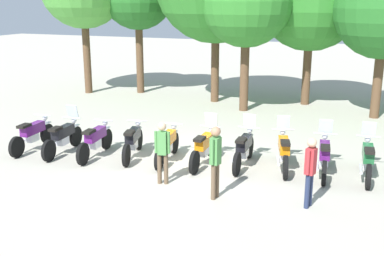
# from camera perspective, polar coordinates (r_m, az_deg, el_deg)

# --- Properties ---
(ground_plane) EXTENTS (80.00, 80.00, 0.00)m
(ground_plane) POSITION_cam_1_polar(r_m,az_deg,el_deg) (13.65, -0.76, -4.17)
(ground_plane) COLOR #ADA899
(motorcycle_0) EXTENTS (0.62, 2.19, 0.99)m
(motorcycle_0) POSITION_cam_1_polar(r_m,az_deg,el_deg) (15.46, -18.62, -0.68)
(motorcycle_0) COLOR black
(motorcycle_0) RESTS_ON ground_plane
(motorcycle_1) EXTENTS (0.62, 2.19, 1.37)m
(motorcycle_1) POSITION_cam_1_polar(r_m,az_deg,el_deg) (14.86, -15.24, -0.99)
(motorcycle_1) COLOR black
(motorcycle_1) RESTS_ON ground_plane
(motorcycle_2) EXTENTS (0.62, 2.19, 0.99)m
(motorcycle_2) POSITION_cam_1_polar(r_m,az_deg,el_deg) (14.32, -11.55, -1.42)
(motorcycle_2) COLOR black
(motorcycle_2) RESTS_ON ground_plane
(motorcycle_3) EXTENTS (0.77, 2.15, 0.99)m
(motorcycle_3) POSITION_cam_1_polar(r_m,az_deg,el_deg) (14.06, -7.13, -1.54)
(motorcycle_3) COLOR black
(motorcycle_3) RESTS_ON ground_plane
(motorcycle_4) EXTENTS (0.62, 2.18, 0.99)m
(motorcycle_4) POSITION_cam_1_polar(r_m,az_deg,el_deg) (13.65, -2.98, -1.96)
(motorcycle_4) COLOR black
(motorcycle_4) RESTS_ON ground_plane
(motorcycle_5) EXTENTS (0.62, 2.19, 1.37)m
(motorcycle_5) POSITION_cam_1_polar(r_m,az_deg,el_deg) (13.35, 1.47, -2.27)
(motorcycle_5) COLOR black
(motorcycle_5) RESTS_ON ground_plane
(motorcycle_6) EXTENTS (0.62, 2.19, 1.37)m
(motorcycle_6) POSITION_cam_1_polar(r_m,az_deg,el_deg) (13.31, 6.28, -2.42)
(motorcycle_6) COLOR black
(motorcycle_6) RESTS_ON ground_plane
(motorcycle_7) EXTENTS (0.78, 2.14, 1.37)m
(motorcycle_7) POSITION_cam_1_polar(r_m,az_deg,el_deg) (13.26, 10.96, -2.68)
(motorcycle_7) COLOR black
(motorcycle_7) RESTS_ON ground_plane
(motorcycle_8) EXTENTS (0.62, 2.19, 1.37)m
(motorcycle_8) POSITION_cam_1_polar(r_m,az_deg,el_deg) (13.09, 15.61, -3.21)
(motorcycle_8) COLOR black
(motorcycle_8) RESTS_ON ground_plane
(motorcycle_9) EXTENTS (0.62, 2.19, 1.37)m
(motorcycle_9) POSITION_cam_1_polar(r_m,az_deg,el_deg) (13.19, 20.36, -3.49)
(motorcycle_9) COLOR black
(motorcycle_9) RESTS_ON ground_plane
(person_0) EXTENTS (0.26, 0.41, 1.63)m
(person_0) POSITION_cam_1_polar(r_m,az_deg,el_deg) (10.82, 14.05, -4.61)
(person_0) COLOR #232D4C
(person_0) RESTS_ON ground_plane
(person_1) EXTENTS (0.27, 0.41, 1.75)m
(person_1) POSITION_cam_1_polar(r_m,az_deg,el_deg) (10.94, 2.84, -3.46)
(person_1) COLOR brown
(person_1) RESTS_ON ground_plane
(person_2) EXTENTS (0.41, 0.25, 1.62)m
(person_2) POSITION_cam_1_polar(r_m,az_deg,el_deg) (11.85, -3.58, -2.47)
(person_2) COLOR brown
(person_2) RESTS_ON ground_plane
(tree_3) EXTENTS (3.66, 3.66, 6.27)m
(tree_3) POSITION_cam_1_polar(r_m,az_deg,el_deg) (19.56, 6.58, 14.85)
(tree_3) COLOR brown
(tree_3) RESTS_ON ground_plane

